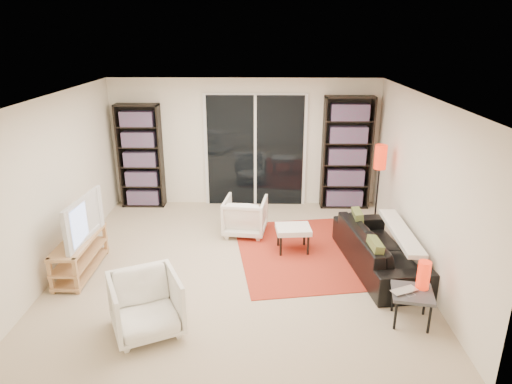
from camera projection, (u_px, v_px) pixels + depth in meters
floor at (238, 263)px, 6.63m from camera, size 5.00×5.00×0.00m
wall_back at (245, 143)px, 8.59m from camera, size 5.00×0.02×2.40m
wall_front at (221, 280)px, 3.88m from camera, size 5.00×0.02×2.40m
wall_left at (56, 184)px, 6.27m from camera, size 0.02×5.00×2.40m
wall_right at (421, 186)px, 6.19m from camera, size 0.02×5.00×2.40m
ceiling at (236, 97)px, 5.83m from camera, size 5.00×5.00×0.02m
sliding_door at (255, 151)px, 8.60m from camera, size 1.92×0.08×2.16m
bookshelf_left at (141, 156)px, 8.54m from camera, size 0.80×0.30×1.95m
bookshelf_right at (347, 153)px, 8.45m from camera, size 0.90×0.30×2.10m
tv_stand at (80, 255)px, 6.32m from camera, size 0.39×1.21×0.50m
tv at (76, 219)px, 6.14m from camera, size 0.23×1.06×0.61m
rug at (299, 252)px, 6.95m from camera, size 2.14×2.67×0.01m
sofa at (379, 249)px, 6.43m from camera, size 1.05×2.08×0.58m
armchair_back at (245, 216)px, 7.52m from camera, size 0.75×0.77×0.62m
armchair_front at (146, 305)px, 5.03m from camera, size 0.98×0.99×0.68m
ottoman at (293, 230)px, 6.91m from camera, size 0.55×0.46×0.40m
side_table at (412, 295)px, 5.19m from camera, size 0.53×0.53×0.40m
laptop at (407, 293)px, 5.13m from camera, size 0.37×0.32×0.02m
table_lamp at (424, 275)px, 5.20m from camera, size 0.15×0.15×0.33m
floor_lamp at (380, 165)px, 7.41m from camera, size 0.22×0.22×1.47m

